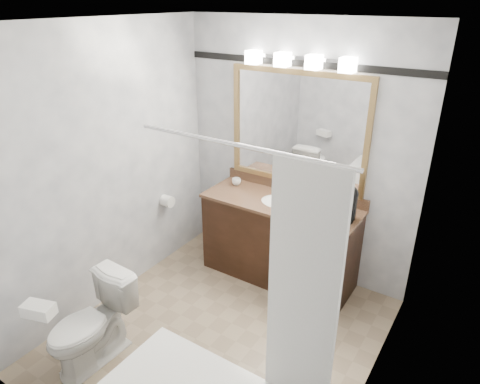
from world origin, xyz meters
name	(u,v)px	position (x,y,z in m)	size (l,w,h in m)	color
room	(218,204)	(0.00, 0.00, 1.25)	(2.42, 2.62, 2.52)	gray
vanity	(279,239)	(0.00, 1.02, 0.44)	(1.53, 0.58, 0.97)	black
mirror	(297,129)	(0.00, 1.28, 1.50)	(1.40, 0.04, 1.10)	#A37F49
vanity_light_bar	(298,60)	(0.00, 1.23, 2.13)	(1.02, 0.14, 0.12)	silver
accent_stripe	(301,63)	(0.00, 1.29, 2.10)	(2.40, 0.01, 0.06)	black
tp_roll	(167,201)	(-1.14, 0.66, 0.70)	(0.12, 0.12, 0.11)	white
toilet	(90,325)	(-0.68, -0.77, 0.35)	(0.39, 0.69, 0.71)	white
tissue_box	(38,310)	(-0.68, -1.12, 0.75)	(0.21, 0.11, 0.09)	white
coffee_maker	(349,203)	(0.65, 1.02, 1.01)	(0.17, 0.20, 0.31)	black
cup_left	(236,182)	(-0.58, 1.12, 0.89)	(0.09, 0.09, 0.07)	white
soap_bottle_a	(287,188)	(-0.05, 1.23, 0.90)	(0.05, 0.05, 0.11)	white
soap_bottle_b	(302,193)	(0.13, 1.22, 0.89)	(0.07, 0.07, 0.08)	white
soap_bar	(296,199)	(0.10, 1.13, 0.86)	(0.07, 0.04, 0.02)	beige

